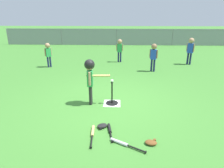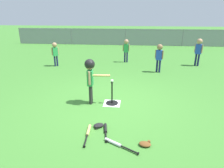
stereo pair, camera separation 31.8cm
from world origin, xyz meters
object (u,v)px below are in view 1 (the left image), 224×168
baseball_on_tee (112,81)px  batter_child (90,73)px  glove_near_bats (102,126)px  fielder_near_left (154,54)px  batting_tee (112,100)px  spare_bat_wood (93,133)px  spare_bat_silver (123,143)px  fielder_deep_right (191,48)px  fielder_deep_left (48,52)px  fielder_near_right (120,48)px  glove_by_plate (151,142)px  spare_bat_black (110,130)px

baseball_on_tee → batter_child: size_ratio=0.06×
batter_child → glove_near_bats: size_ratio=4.46×
fielder_near_left → glove_near_bats: (-1.71, -4.26, -0.69)m
batting_tee → spare_bat_wood: batting_tee is taller
baseball_on_tee → fielder_near_left: size_ratio=0.07×
baseball_on_tee → spare_bat_silver: size_ratio=0.11×
fielder_deep_right → fielder_near_left: (-1.84, -1.21, -0.05)m
fielder_deep_left → baseball_on_tee: bearing=-51.3°
fielder_near_right → glove_near_bats: 5.86m
batter_child → fielder_deep_right: (3.93, 4.32, -0.08)m
fielder_deep_right → glove_by_plate: (-2.60, -6.00, -0.74)m
spare_bat_wood → fielder_deep_right: bearing=57.0°
fielder_near_right → spare_bat_black: size_ratio=1.78×
spare_bat_silver → glove_by_plate: size_ratio=2.67×
baseball_on_tee → fielder_near_right: 4.64m
fielder_near_right → glove_near_bats: size_ratio=4.06×
batter_child → spare_bat_silver: (0.81, -1.71, -0.82)m
spare_bat_wood → spare_bat_black: size_ratio=1.15×
batting_tee → fielder_deep_right: fielder_deep_right is taller
baseball_on_tee → fielder_deep_left: size_ratio=0.07×
batting_tee → spare_bat_wood: size_ratio=0.85×
fielder_deep_left → batter_child: bearing=-57.3°
batting_tee → fielder_deep_left: (-2.87, 3.59, 0.58)m
baseball_on_tee → fielder_near_left: (1.54, 3.09, 0.08)m
batting_tee → spare_bat_silver: size_ratio=0.93×
fielder_deep_right → spare_bat_black: (-3.38, -5.61, -0.74)m
batting_tee → fielder_near_left: fielder_near_left is taller
batting_tee → fielder_deep_left: fielder_deep_left is taller
batter_child → baseball_on_tee: bearing=3.0°
fielder_deep_right → glove_by_plate: 6.58m
fielder_deep_left → fielder_near_left: (4.42, -0.50, 0.05)m
batter_child → fielder_near_left: batter_child is taller
glove_near_bats → fielder_deep_right: bearing=57.0°
fielder_near_left → batter_child: bearing=-123.9°
spare_bat_wood → batting_tee: bearing=76.8°
fielder_deep_right → spare_bat_black: fielder_deep_right is taller
fielder_near_left → spare_bat_wood: bearing=-112.6°
baseball_on_tee → spare_bat_wood: baseball_on_tee is taller
batting_tee → glove_by_plate: size_ratio=2.48×
baseball_on_tee → glove_near_bats: (-0.17, -1.17, -0.60)m
batter_child → glove_by_plate: (1.33, -1.67, -0.82)m
spare_bat_black → fielder_near_right: bearing=88.2°
fielder_near_left → glove_near_bats: 4.64m
spare_bat_silver → spare_bat_wood: size_ratio=0.92×
baseball_on_tee → fielder_deep_left: 4.60m
fielder_deep_left → spare_bat_silver: 6.22m
spare_bat_black → fielder_near_left: bearing=70.7°
fielder_deep_right → fielder_near_right: 3.21m
fielder_deep_right → glove_near_bats: bearing=-123.0°
glove_by_plate → glove_near_bats: same height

